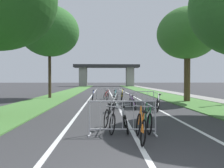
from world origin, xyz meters
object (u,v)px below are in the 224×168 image
Objects in this scene: bicycle_orange_9 at (141,127)px; tree_left_oak_near at (50,31)px; bicycle_silver_0 at (113,104)px; bicycle_red_7 at (106,96)px; bicycle_blue_2 at (93,96)px; bicycle_yellow_3 at (122,96)px; bicycle_black_6 at (109,120)px; bicycle_teal_1 at (116,96)px; tree_right_cypress_far at (187,34)px; bicycle_silver_10 at (125,120)px; bicycle_white_4 at (158,104)px; bicycle_purple_5 at (133,103)px; crowd_barrier_second at (136,101)px; bicycle_green_8 at (147,119)px; crowd_barrier_nearest at (122,118)px; crowd_barrier_third at (109,94)px.

tree_left_oak_near is at bearing 116.06° from bicycle_orange_9.
bicycle_red_7 reaches higher than bicycle_silver_0.
bicycle_blue_2 is at bearing -35.10° from tree_left_oak_near.
bicycle_blue_2 is 0.98× the size of bicycle_yellow_3.
tree_left_oak_near is at bearing -77.62° from bicycle_black_6.
bicycle_yellow_3 is at bearing -48.53° from bicycle_teal_1.
tree_right_cypress_far is 7.09m from bicycle_yellow_3.
bicycle_silver_10 is (0.48, -10.71, -0.00)m from bicycle_red_7.
bicycle_white_4 is 0.96× the size of bicycle_purple_5.
tree_right_cypress_far is 4.46× the size of bicycle_black_6.
crowd_barrier_second is 1.22× the size of bicycle_purple_5.
tree_left_oak_near reaches higher than bicycle_purple_5.
bicycle_blue_2 is (-1.38, 5.34, 0.01)m from bicycle_silver_0.
bicycle_teal_1 is 0.99× the size of bicycle_green_8.
crowd_barrier_second is 1.22× the size of bicycle_silver_0.
crowd_barrier_nearest is at bearing -121.85° from tree_right_cypress_far.
bicycle_silver_10 is at bearing 108.16° from bicycle_orange_9.
bicycle_teal_1 is at bearing 93.68° from bicycle_purple_5.
bicycle_white_4 is 6.91m from bicycle_red_7.
crowd_barrier_third is 1.12m from bicycle_yellow_3.
tree_left_oak_near is 15.32m from bicycle_green_8.
bicycle_orange_9 is at bearing -66.40° from tree_left_oak_near.
bicycle_white_4 reaches higher than bicycle_red_7.
bicycle_white_4 is at bearing -55.13° from bicycle_blue_2.
bicycle_red_7 is at bearing 93.79° from bicycle_silver_10.
bicycle_blue_2 reaches higher than bicycle_purple_5.
bicycle_purple_5 is at bearing -141.59° from tree_right_cypress_far.
bicycle_green_8 reaches higher than bicycle_silver_0.
crowd_barrier_second is at bearing -61.42° from bicycle_blue_2.
bicycle_yellow_3 is at bearing 115.36° from bicycle_white_4.
crowd_barrier_third is 10.27m from bicycle_black_6.
bicycle_purple_5 is (2.56, -4.48, -0.03)m from bicycle_blue_2.
bicycle_silver_0 is at bearing -89.23° from crowd_barrier_third.
crowd_barrier_second is 1.30× the size of bicycle_silver_10.
tree_left_oak_near is 11.51m from bicycle_silver_0.
crowd_barrier_second is 1.21× the size of bicycle_yellow_3.
tree_left_oak_near is 12.86m from bicycle_white_4.
bicycle_silver_0 reaches higher than bicycle_silver_10.
bicycle_teal_1 is at bearing 163.45° from tree_right_cypress_far.
bicycle_yellow_3 is at bearing -87.82° from bicycle_green_8.
tree_left_oak_near is 5.02× the size of bicycle_purple_5.
bicycle_yellow_3 is 1.05× the size of bicycle_black_6.
bicycle_teal_1 is 0.92m from bicycle_yellow_3.
tree_right_cypress_far is at bearing -17.19° from tree_left_oak_near.
bicycle_white_4 is at bearing 101.08° from bicycle_red_7.
crowd_barrier_nearest is 0.58m from bicycle_silver_10.
crowd_barrier_nearest reaches higher than bicycle_teal_1.
bicycle_black_6 is at bearing -80.38° from bicycle_silver_0.
bicycle_teal_1 reaches higher than bicycle_silver_10.
bicycle_silver_0 is 1.00× the size of bicycle_purple_5.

